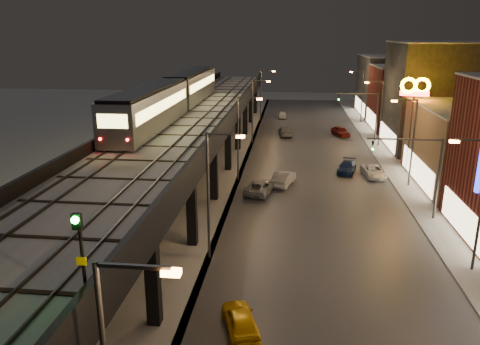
{
  "coord_description": "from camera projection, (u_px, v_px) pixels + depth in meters",
  "views": [
    {
      "loc": [
        4.69,
        -16.45,
        15.21
      ],
      "look_at": [
        0.98,
        17.49,
        5.0
      ],
      "focal_mm": 35.0,
      "sensor_mm": 36.0,
      "label": 1
    }
  ],
  "objects": [
    {
      "name": "streetlight_left_3",
      "position": [
        254.0,
        107.0,
        65.72
      ],
      "size": [
        2.57,
        0.28,
        9.0
      ],
      "color": "#38383A",
      "rests_on": "ground"
    },
    {
      "name": "streetlight_right_2",
      "position": [
        411.0,
        137.0,
        46.8
      ],
      "size": [
        2.56,
        0.28,
        9.0
      ],
      "color": "#38383A",
      "rests_on": "ground"
    },
    {
      "name": "rail_signal",
      "position": [
        79.0,
        238.0,
        15.36
      ],
      "size": [
        0.35,
        0.43,
        3.0
      ],
      "color": "black",
      "rests_on": "viaduct_trackbed"
    },
    {
      "name": "building_d",
      "position": [
        438.0,
        97.0,
        61.7
      ],
      "size": [
        12.2,
        13.2,
        14.16
      ],
      "color": "#2E2E30",
      "rests_on": "ground"
    },
    {
      "name": "under_viaduct_pavement",
      "position": [
        197.0,
        169.0,
        54.46
      ],
      "size": [
        11.0,
        120.0,
        0.06
      ],
      "primitive_type": "cube",
      "color": "#9FA1A8",
      "rests_on": "ground"
    },
    {
      "name": "streetlight_right_4",
      "position": [
        361.0,
        93.0,
        81.08
      ],
      "size": [
        2.56,
        0.28,
        9.0
      ],
      "color": "#38383A",
      "rests_on": "ground"
    },
    {
      "name": "streetlight_left_4",
      "position": [
        262.0,
        92.0,
        82.87
      ],
      "size": [
        2.57,
        0.28,
        9.0
      ],
      "color": "#38383A",
      "rests_on": "ground"
    },
    {
      "name": "car_onc_red",
      "position": [
        341.0,
        132.0,
        71.51
      ],
      "size": [
        3.03,
        4.59,
        1.45
      ],
      "primitive_type": "imported",
      "rotation": [
        0.0,
        0.0,
        0.34
      ],
      "color": "maroon",
      "rests_on": "ground"
    },
    {
      "name": "streetlight_left_2",
      "position": [
        241.0,
        133.0,
        48.58
      ],
      "size": [
        2.57,
        0.28,
        9.0
      ],
      "color": "#38383A",
      "rests_on": "ground"
    },
    {
      "name": "car_mid_silver",
      "position": [
        260.0,
        187.0,
        45.84
      ],
      "size": [
        3.18,
        5.27,
        1.37
      ],
      "primitive_type": "imported",
      "rotation": [
        0.0,
        0.0,
        2.95
      ],
      "color": "gray",
      "rests_on": "ground"
    },
    {
      "name": "viaduct_parapet_far",
      "position": [
        150.0,
        114.0,
        50.1
      ],
      "size": [
        0.3,
        100.0,
        1.1
      ],
      "primitive_type": "cube",
      "color": "black",
      "rests_on": "elevated_viaduct"
    },
    {
      "name": "car_mid_dark",
      "position": [
        285.0,
        132.0,
        71.7
      ],
      "size": [
        2.46,
        4.96,
        1.38
      ],
      "primitive_type": "imported",
      "rotation": [
        0.0,
        0.0,
        3.25
      ],
      "color": "gray",
      "rests_on": "ground"
    },
    {
      "name": "traffic_light_rig_b",
      "position": [
        369.0,
        111.0,
        67.1
      ],
      "size": [
        6.1,
        0.34,
        7.0
      ],
      "color": "#38383A",
      "rests_on": "ground"
    },
    {
      "name": "car_onc_white",
      "position": [
        347.0,
        168.0,
        52.74
      ],
      "size": [
        2.76,
        4.66,
        1.27
      ],
      "primitive_type": "imported",
      "rotation": [
        0.0,
        0.0,
        -0.24
      ],
      "color": "#10204D",
      "rests_on": "ground"
    },
    {
      "name": "viaduct_parapet_streetside",
      "position": [
        230.0,
        116.0,
        49.2
      ],
      "size": [
        0.3,
        100.0,
        1.1
      ],
      "primitive_type": "cube",
      "color": "black",
      "rests_on": "elevated_viaduct"
    },
    {
      "name": "streetlight_left_1",
      "position": [
        212.0,
        187.0,
        31.44
      ],
      "size": [
        2.57,
        0.28,
        9.0
      ],
      "color": "#38383A",
      "rests_on": "ground"
    },
    {
      "name": "car_near_white",
      "position": [
        283.0,
        179.0,
        48.36
      ],
      "size": [
        2.64,
        4.76,
        1.49
      ],
      "primitive_type": "imported",
      "rotation": [
        0.0,
        0.0,
        2.89
      ],
      "color": "#A4A5A5",
      "rests_on": "ground"
    },
    {
      "name": "streetlight_right_3",
      "position": [
        379.0,
        109.0,
        63.94
      ],
      "size": [
        2.56,
        0.28,
        9.0
      ],
      "color": "#38383A",
      "rests_on": "ground"
    },
    {
      "name": "road_surface",
      "position": [
        314.0,
        172.0,
        53.06
      ],
      "size": [
        17.0,
        120.0,
        0.06
      ],
      "primitive_type": "cube",
      "color": "#46474D",
      "rests_on": "ground"
    },
    {
      "name": "streetlight_right_1",
      "position": [
        479.0,
        197.0,
        29.65
      ],
      "size": [
        2.56,
        0.28,
        9.0
      ],
      "color": "#38383A",
      "rests_on": "ground"
    },
    {
      "name": "car_onc_dark",
      "position": [
        374.0,
        172.0,
        51.14
      ],
      "size": [
        2.49,
        4.62,
        1.23
      ],
      "primitive_type": "imported",
      "rotation": [
        0.0,
        0.0,
        0.1
      ],
      "color": "white",
      "rests_on": "ground"
    },
    {
      "name": "viaduct_trackbed",
      "position": [
        190.0,
        119.0,
        49.76
      ],
      "size": [
        8.4,
        100.0,
        0.32
      ],
      "color": "#B2B7C1",
      "rests_on": "elevated_viaduct"
    },
    {
      "name": "traffic_light_rig_a",
      "position": [
        425.0,
        168.0,
        38.53
      ],
      "size": [
        6.1,
        0.34,
        7.0
      ],
      "color": "#38383A",
      "rests_on": "ground"
    },
    {
      "name": "sidewalk_right",
      "position": [
        404.0,
        175.0,
        52.01
      ],
      "size": [
        4.0,
        120.0,
        0.14
      ],
      "primitive_type": "cube",
      "color": "#9FA1A8",
      "rests_on": "ground"
    },
    {
      "name": "subway_train",
      "position": [
        174.0,
        95.0,
        53.0
      ],
      "size": [
        3.15,
        38.2,
        3.78
      ],
      "color": "gray",
      "rests_on": "viaduct_trackbed"
    },
    {
      "name": "sign_mcdonalds",
      "position": [
        414.0,
        95.0,
        50.77
      ],
      "size": [
        3.15,
        0.87,
        10.62
      ],
      "color": "#38383A",
      "rests_on": "ground"
    },
    {
      "name": "building_e",
      "position": [
        411.0,
        98.0,
        75.61
      ],
      "size": [
        12.2,
        12.2,
        10.16
      ],
      "color": "maroon",
      "rests_on": "ground"
    },
    {
      "name": "car_taxi",
      "position": [
        240.0,
        321.0,
        24.61
      ],
      "size": [
        2.69,
        4.24,
        1.34
      ],
      "primitive_type": "imported",
      "rotation": [
        0.0,
        0.0,
        3.44
      ],
      "color": "#E3A90B",
      "rests_on": "ground"
    },
    {
      "name": "car_far_white",
      "position": [
        282.0,
        115.0,
        86.53
      ],
      "size": [
        1.69,
        3.87,
        1.3
      ],
      "primitive_type": "imported",
      "rotation": [
        0.0,
        0.0,
        3.18
      ],
      "color": "silver",
      "rests_on": "ground"
    },
    {
      "name": "elevated_viaduct",
      "position": [
        190.0,
        127.0,
        49.86
      ],
      "size": [
        9.0,
        100.0,
        6.3
      ],
      "color": "black",
      "rests_on": "ground"
    },
    {
      "name": "building_f",
      "position": [
        394.0,
        86.0,
        88.8
      ],
      "size": [
        12.2,
        16.2,
        11.16
      ],
      "color": "#403F40",
      "rests_on": "ground"
    }
  ]
}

